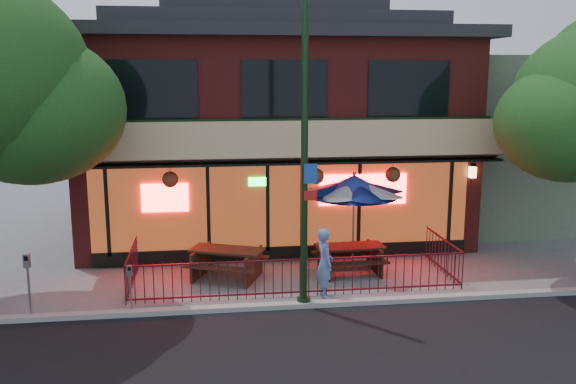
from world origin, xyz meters
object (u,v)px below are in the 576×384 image
street_light (304,175)px  parking_meter_near (130,281)px  pedestrian (325,263)px  patio_umbrella (354,186)px  picnic_table_right (350,255)px  parking_meter_far (28,275)px  picnic_table_left (227,259)px

street_light → parking_meter_near: 4.65m
pedestrian → parking_meter_near: 4.62m
street_light → pedestrian: bearing=40.5°
patio_umbrella → parking_meter_near: (-5.84, -2.73, -1.56)m
pedestrian → picnic_table_right: bearing=-39.3°
picnic_table_right → parking_meter_far: (-7.83, -2.21, 0.51)m
pedestrian → parking_meter_far: (-6.79, -0.50, 0.16)m
picnic_table_right → parking_meter_far: bearing=-164.3°
picnic_table_right → patio_umbrella: (0.21, 0.52, 1.83)m
picnic_table_left → picnic_table_right: picnic_table_left is taller
patio_umbrella → parking_meter_far: size_ratio=1.81×
pedestrian → parking_meter_near: pedestrian is taller
picnic_table_left → parking_meter_far: (-4.46, -2.20, 0.49)m
picnic_table_left → parking_meter_near: parking_meter_near is taller
street_light → patio_umbrella: street_light is taller
picnic_table_right → parking_meter_far: size_ratio=1.26×
pedestrian → patio_umbrella: bearing=-37.3°
picnic_table_right → parking_meter_far: 8.15m
street_light → pedestrian: street_light is taller
street_light → patio_umbrella: bearing=56.1°
picnic_table_left → parking_meter_near: (-2.26, -2.20, 0.25)m
street_light → picnic_table_right: (1.63, 2.21, -2.63)m
picnic_table_left → pedestrian: (2.33, -1.70, 0.33)m
street_light → pedestrian: size_ratio=4.02×
street_light → patio_umbrella: size_ratio=2.54×
street_light → parking_meter_near: size_ratio=6.02×
picnic_table_left → parking_meter_far: bearing=-153.7°
parking_meter_near → picnic_table_left: bearing=44.2°
picnic_table_left → picnic_table_right: (3.37, 0.01, -0.02)m
parking_meter_far → patio_umbrella: bearing=18.8°
parking_meter_near → street_light: bearing=-0.0°
pedestrian → parking_meter_near: (-4.59, -0.50, -0.08)m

